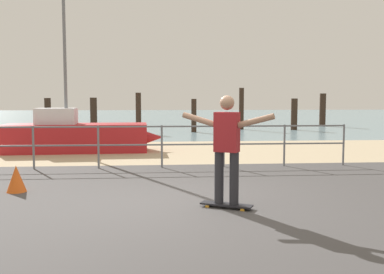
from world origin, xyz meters
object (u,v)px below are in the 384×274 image
(skateboarder, at_px, (227,143))
(traffic_cone, at_px, (16,179))
(sailboat, at_px, (82,136))
(skateboard, at_px, (226,205))

(skateboarder, height_order, traffic_cone, skateboarder)
(sailboat, relative_size, skateboard, 6.44)
(skateboard, bearing_deg, traffic_cone, 158.02)
(sailboat, relative_size, traffic_cone, 10.34)
(sailboat, height_order, skateboard, sailboat)
(sailboat, distance_m, skateboarder, 8.19)
(skateboard, distance_m, traffic_cone, 3.85)
(traffic_cone, bearing_deg, skateboarder, -21.98)
(skateboarder, bearing_deg, sailboat, 114.79)
(sailboat, distance_m, traffic_cone, 5.99)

